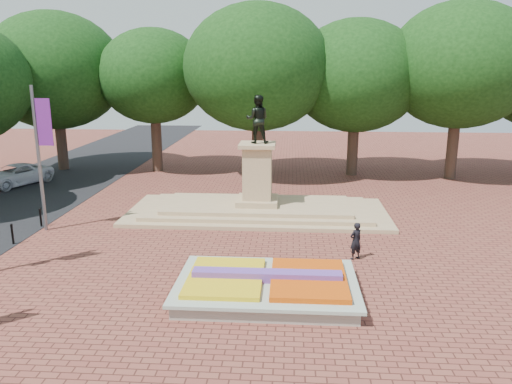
{
  "coord_description": "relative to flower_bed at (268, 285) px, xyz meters",
  "views": [
    {
      "loc": [
        1.75,
        -18.1,
        7.77
      ],
      "look_at": [
        0.19,
        4.14,
        2.2
      ],
      "focal_mm": 35.0,
      "sensor_mm": 36.0,
      "label": 1
    }
  ],
  "objects": [
    {
      "name": "ground",
      "position": [
        -1.03,
        2.0,
        -0.38
      ],
      "size": [
        90.0,
        90.0,
        0.0
      ],
      "primitive_type": "plane",
      "color": "brown",
      "rests_on": "ground"
    },
    {
      "name": "flower_bed",
      "position": [
        0.0,
        0.0,
        0.0
      ],
      "size": [
        6.3,
        4.3,
        0.91
      ],
      "color": "gray",
      "rests_on": "ground"
    },
    {
      "name": "monument",
      "position": [
        -1.03,
        10.0,
        0.5
      ],
      "size": [
        14.0,
        6.0,
        6.4
      ],
      "color": "tan",
      "rests_on": "ground"
    },
    {
      "name": "tree_row_back",
      "position": [
        1.31,
        20.0,
        6.29
      ],
      "size": [
        44.8,
        8.8,
        10.43
      ],
      "color": "#37281E",
      "rests_on": "ground"
    },
    {
      "name": "van",
      "position": [
        -17.92,
        15.67,
        0.33
      ],
      "size": [
        4.22,
        5.59,
        1.41
      ],
      "primitive_type": "imported",
      "rotation": [
        0.0,
        0.0,
        -0.42
      ],
      "color": "silver",
      "rests_on": "ground"
    },
    {
      "name": "pedestrian",
      "position": [
        3.48,
        3.69,
        0.42
      ],
      "size": [
        0.69,
        0.64,
        1.59
      ],
      "primitive_type": "imported",
      "rotation": [
        0.0,
        0.0,
        3.72
      ],
      "color": "black",
      "rests_on": "ground"
    }
  ]
}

